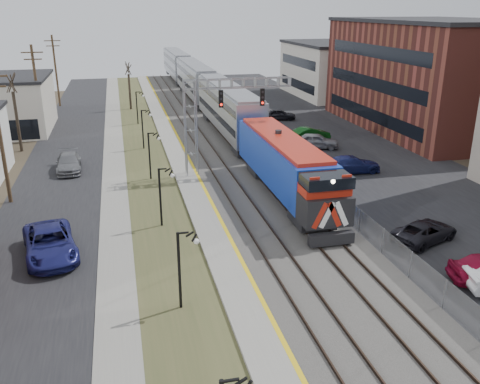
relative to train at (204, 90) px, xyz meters
name	(u,v)px	position (x,y,z in m)	size (l,w,h in m)	color
street_west	(65,162)	(-17.00, -21.64, -2.90)	(7.00, 120.00, 0.04)	black
sidewalk	(114,158)	(-12.50, -21.64, -2.88)	(2.00, 120.00, 0.08)	gray
grass_median	(146,157)	(-9.50, -21.64, -2.89)	(4.00, 120.00, 0.06)	#3F4524
platform	(177,154)	(-6.50, -21.64, -2.80)	(2.00, 120.00, 0.24)	gray
ballast_bed	(227,151)	(-1.50, -21.64, -2.82)	(8.00, 120.00, 0.20)	#595651
parking_lot	(338,144)	(10.50, -21.64, -2.90)	(16.00, 120.00, 0.04)	black
platform_edge	(186,152)	(-5.62, -21.64, -2.67)	(0.24, 120.00, 0.01)	gold
track_near	(207,150)	(-3.50, -21.64, -2.64)	(1.58, 120.00, 0.15)	#2D2119
track_far	(241,148)	(0.00, -21.64, -2.64)	(1.58, 120.00, 0.15)	#2D2119
train	(204,90)	(0.00, 0.00, 0.00)	(3.00, 85.85, 5.33)	#1538AD
signal_gantry	(211,111)	(-4.28, -28.65, 2.67)	(9.00, 1.07, 8.15)	gray
lampposts	(160,196)	(-9.50, -38.35, -0.92)	(0.14, 62.14, 4.00)	black
utility_poles	(0,137)	(-20.00, -31.64, 2.08)	(0.28, 80.28, 10.00)	#4C3823
fence	(267,141)	(2.70, -21.64, -2.12)	(0.04, 120.00, 1.60)	gray
bare_trees	(52,125)	(-18.16, -17.73, -0.22)	(12.30, 42.30, 5.95)	#382D23
car_lot_c	(425,232)	(6.04, -44.74, -2.28)	(2.12, 4.59, 1.28)	black
car_lot_d	(352,165)	(7.65, -30.92, -2.18)	(2.06, 5.08, 1.47)	navy
car_lot_e	(316,141)	(7.65, -22.60, -2.14)	(1.84, 4.57, 1.56)	gray
car_lot_f	(309,135)	(8.04, -19.68, -2.17)	(1.59, 4.55, 1.50)	#0D4211
car_street_a	(50,244)	(-16.13, -41.53, -2.09)	(2.74, 5.93, 1.65)	navy
car_street_b	(69,163)	(-16.33, -24.66, -2.19)	(2.05, 5.05, 1.47)	slate
car_lot_g	(279,115)	(8.24, -8.42, -2.21)	(1.66, 4.14, 1.41)	black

